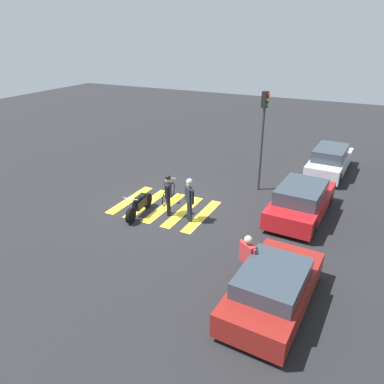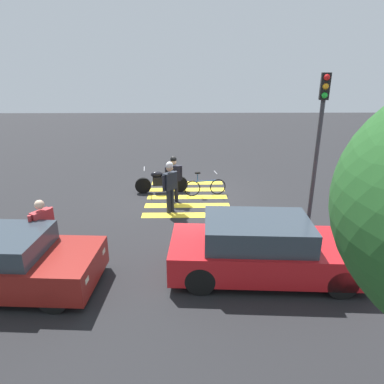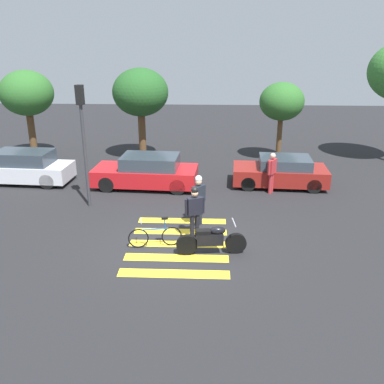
{
  "view_description": "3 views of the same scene",
  "coord_description": "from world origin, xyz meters",
  "px_view_note": "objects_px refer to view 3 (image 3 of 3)",
  "views": [
    {
      "loc": [
        12.38,
        7.44,
        7.12
      ],
      "look_at": [
        -0.06,
        1.3,
        0.96
      ],
      "focal_mm": 34.56,
      "sensor_mm": 36.0,
      "label": 1
    },
    {
      "loc": [
        -0.0,
        12.46,
        4.61
      ],
      "look_at": [
        -0.16,
        1.78,
        0.84
      ],
      "focal_mm": 31.51,
      "sensor_mm": 36.0,
      "label": 2
    },
    {
      "loc": [
        0.94,
        -11.87,
        6.16
      ],
      "look_at": [
        0.36,
        1.55,
        1.21
      ],
      "focal_mm": 38.95,
      "sensor_mm": 36.0,
      "label": 3
    }
  ],
  "objects_px": {
    "leaning_bicycle": "(155,236)",
    "officer_by_motorcycle": "(198,196)",
    "police_motorcycle": "(211,240)",
    "car_red_convertible": "(147,172)",
    "pedestrian_bystander": "(272,170)",
    "car_white_van": "(21,168)",
    "traffic_light_pole": "(83,128)",
    "car_maroon_wagon": "(281,172)",
    "officer_on_foot": "(195,209)"
  },
  "relations": [
    {
      "from": "leaning_bicycle",
      "to": "officer_by_motorcycle",
      "type": "xyz_separation_m",
      "value": [
        1.3,
        1.71,
        0.7
      ]
    },
    {
      "from": "police_motorcycle",
      "to": "car_red_convertible",
      "type": "height_order",
      "value": "car_red_convertible"
    },
    {
      "from": "officer_by_motorcycle",
      "to": "pedestrian_bystander",
      "type": "xyz_separation_m",
      "value": [
        2.97,
        3.36,
        -0.06
      ]
    },
    {
      "from": "leaning_bicycle",
      "to": "car_white_van",
      "type": "distance_m",
      "value": 9.08
    },
    {
      "from": "leaning_bicycle",
      "to": "pedestrian_bystander",
      "type": "bearing_deg",
      "value": 49.9
    },
    {
      "from": "police_motorcycle",
      "to": "officer_by_motorcycle",
      "type": "relative_size",
      "value": 1.17
    },
    {
      "from": "traffic_light_pole",
      "to": "car_white_van",
      "type": "bearing_deg",
      "value": 144.68
    },
    {
      "from": "car_maroon_wagon",
      "to": "officer_by_motorcycle",
      "type": "bearing_deg",
      "value": -129.12
    },
    {
      "from": "officer_by_motorcycle",
      "to": "car_maroon_wagon",
      "type": "relative_size",
      "value": 0.44
    },
    {
      "from": "leaning_bicycle",
      "to": "traffic_light_pole",
      "type": "relative_size",
      "value": 0.36
    },
    {
      "from": "officer_on_foot",
      "to": "police_motorcycle",
      "type": "bearing_deg",
      "value": -63.48
    },
    {
      "from": "police_motorcycle",
      "to": "pedestrian_bystander",
      "type": "bearing_deg",
      "value": 65.18
    },
    {
      "from": "officer_on_foot",
      "to": "leaning_bicycle",
      "type": "bearing_deg",
      "value": -150.12
    },
    {
      "from": "officer_on_foot",
      "to": "car_red_convertible",
      "type": "height_order",
      "value": "officer_on_foot"
    },
    {
      "from": "officer_on_foot",
      "to": "officer_by_motorcycle",
      "type": "height_order",
      "value": "officer_by_motorcycle"
    },
    {
      "from": "car_red_convertible",
      "to": "traffic_light_pole",
      "type": "xyz_separation_m",
      "value": [
        -1.92,
        -2.34,
        2.4
      ]
    },
    {
      "from": "officer_by_motorcycle",
      "to": "car_white_van",
      "type": "relative_size",
      "value": 0.39
    },
    {
      "from": "police_motorcycle",
      "to": "officer_on_foot",
      "type": "distance_m",
      "value": 1.33
    },
    {
      "from": "pedestrian_bystander",
      "to": "car_white_van",
      "type": "xyz_separation_m",
      "value": [
        -11.1,
        0.91,
        -0.31
      ]
    },
    {
      "from": "leaning_bicycle",
      "to": "pedestrian_bystander",
      "type": "height_order",
      "value": "pedestrian_bystander"
    },
    {
      "from": "police_motorcycle",
      "to": "car_red_convertible",
      "type": "xyz_separation_m",
      "value": [
        -2.82,
        6.0,
        0.23
      ]
    },
    {
      "from": "officer_by_motorcycle",
      "to": "car_red_convertible",
      "type": "relative_size",
      "value": 0.4
    },
    {
      "from": "police_motorcycle",
      "to": "car_white_van",
      "type": "distance_m",
      "value": 10.69
    },
    {
      "from": "officer_on_foot",
      "to": "car_white_van",
      "type": "distance_m",
      "value": 9.62
    },
    {
      "from": "police_motorcycle",
      "to": "officer_on_foot",
      "type": "height_order",
      "value": "officer_on_foot"
    },
    {
      "from": "police_motorcycle",
      "to": "car_maroon_wagon",
      "type": "xyz_separation_m",
      "value": [
        3.06,
        6.41,
        0.17
      ]
    },
    {
      "from": "officer_on_foot",
      "to": "traffic_light_pole",
      "type": "height_order",
      "value": "traffic_light_pole"
    },
    {
      "from": "car_red_convertible",
      "to": "car_maroon_wagon",
      "type": "bearing_deg",
      "value": 3.97
    },
    {
      "from": "officer_on_foot",
      "to": "traffic_light_pole",
      "type": "relative_size",
      "value": 0.38
    },
    {
      "from": "leaning_bicycle",
      "to": "officer_on_foot",
      "type": "relative_size",
      "value": 0.94
    },
    {
      "from": "officer_by_motorcycle",
      "to": "car_red_convertible",
      "type": "xyz_separation_m",
      "value": [
        -2.38,
        3.91,
        -0.37
      ]
    },
    {
      "from": "car_red_convertible",
      "to": "car_maroon_wagon",
      "type": "xyz_separation_m",
      "value": [
        5.89,
        0.41,
        -0.05
      ]
    },
    {
      "from": "officer_by_motorcycle",
      "to": "pedestrian_bystander",
      "type": "distance_m",
      "value": 4.49
    },
    {
      "from": "car_red_convertible",
      "to": "car_white_van",
      "type": "bearing_deg",
      "value": 176.32
    },
    {
      "from": "car_red_convertible",
      "to": "traffic_light_pole",
      "type": "relative_size",
      "value": 0.99
    },
    {
      "from": "leaning_bicycle",
      "to": "car_red_convertible",
      "type": "bearing_deg",
      "value": 100.89
    },
    {
      "from": "car_white_van",
      "to": "traffic_light_pole",
      "type": "xyz_separation_m",
      "value": [
        3.83,
        -2.71,
        2.38
      ]
    },
    {
      "from": "pedestrian_bystander",
      "to": "car_red_convertible",
      "type": "relative_size",
      "value": 0.38
    },
    {
      "from": "leaning_bicycle",
      "to": "car_red_convertible",
      "type": "relative_size",
      "value": 0.36
    },
    {
      "from": "leaning_bicycle",
      "to": "car_white_van",
      "type": "bearing_deg",
      "value": 138.79
    },
    {
      "from": "car_maroon_wagon",
      "to": "car_red_convertible",
      "type": "bearing_deg",
      "value": -176.03
    },
    {
      "from": "car_maroon_wagon",
      "to": "officer_on_foot",
      "type": "bearing_deg",
      "value": -124.06
    },
    {
      "from": "leaning_bicycle",
      "to": "traffic_light_pole",
      "type": "bearing_deg",
      "value": 132.57
    },
    {
      "from": "police_motorcycle",
      "to": "car_maroon_wagon",
      "type": "bearing_deg",
      "value": 64.47
    },
    {
      "from": "police_motorcycle",
      "to": "officer_by_motorcycle",
      "type": "height_order",
      "value": "officer_by_motorcycle"
    },
    {
      "from": "pedestrian_bystander",
      "to": "car_maroon_wagon",
      "type": "xyz_separation_m",
      "value": [
        0.54,
        0.95,
        -0.37
      ]
    },
    {
      "from": "pedestrian_bystander",
      "to": "car_maroon_wagon",
      "type": "relative_size",
      "value": 0.42
    },
    {
      "from": "car_red_convertible",
      "to": "leaning_bicycle",
      "type": "bearing_deg",
      "value": -79.11
    },
    {
      "from": "police_motorcycle",
      "to": "traffic_light_pole",
      "type": "height_order",
      "value": "traffic_light_pole"
    },
    {
      "from": "officer_by_motorcycle",
      "to": "officer_on_foot",
      "type": "bearing_deg",
      "value": -95.19
    }
  ]
}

